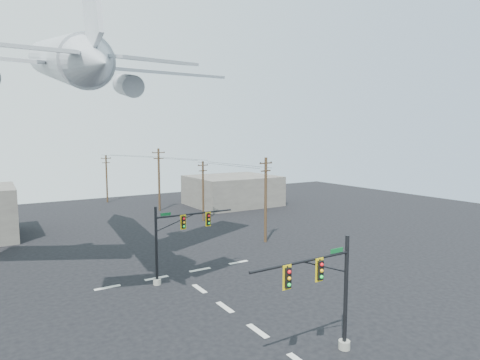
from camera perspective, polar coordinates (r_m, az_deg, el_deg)
ground at (r=25.94m, az=2.54°, el=-20.66°), size 120.00×120.00×0.00m
lane_markings at (r=30.08m, az=-3.46°, el=-16.73°), size 14.00×21.20×0.01m
signal_mast_near at (r=22.41m, az=12.39°, el=-15.53°), size 6.62×0.71×6.42m
signal_mast_far at (r=33.09m, az=-9.30°, el=-8.41°), size 7.12×0.69×6.28m
utility_pole_a at (r=44.47m, az=3.66°, el=-2.60°), size 1.88×0.49×9.47m
utility_pole_b at (r=55.86m, az=-5.27°, el=-1.41°), size 1.68×0.44×8.38m
utility_pole_c at (r=64.68m, az=-11.45°, el=0.24°), size 2.03×0.34×9.92m
utility_pole_d at (r=75.57m, az=-18.44°, el=0.32°), size 1.76×0.29×8.50m
power_lines at (r=59.42m, az=-9.25°, el=2.90°), size 9.89×37.44×0.28m
airliner at (r=37.09m, az=-24.02°, el=15.28°), size 29.78×31.13×8.50m
building_right at (r=69.34m, az=-1.09°, el=-1.49°), size 14.00×12.00×5.00m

